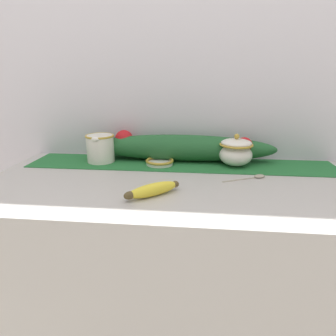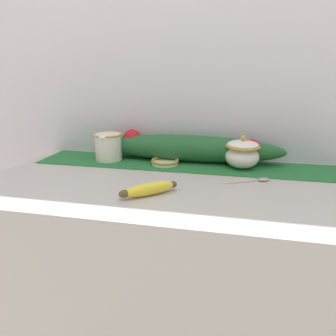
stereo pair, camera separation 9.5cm
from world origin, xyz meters
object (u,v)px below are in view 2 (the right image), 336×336
at_px(cream_pitcher, 108,146).
at_px(banana, 149,189).
at_px(small_dish, 165,162).
at_px(sugar_bowl, 242,153).
at_px(spoon, 261,180).

bearing_deg(cream_pitcher, banana, -51.34).
bearing_deg(cream_pitcher, small_dish, -4.46).
height_order(sugar_bowl, banana, sugar_bowl).
relative_size(small_dish, banana, 0.70).
bearing_deg(banana, spoon, 30.38).
xyz_separation_m(cream_pitcher, spoon, (0.58, -0.13, -0.06)).
bearing_deg(sugar_bowl, banana, -129.75).
distance_m(banana, spoon, 0.38).
bearing_deg(spoon, small_dish, 136.46).
distance_m(sugar_bowl, small_dish, 0.29).
height_order(cream_pitcher, small_dish, cream_pitcher).
distance_m(cream_pitcher, banana, 0.41).
bearing_deg(small_dish, cream_pitcher, 175.54).
distance_m(cream_pitcher, small_dish, 0.24).
bearing_deg(spoon, cream_pitcher, 141.77).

